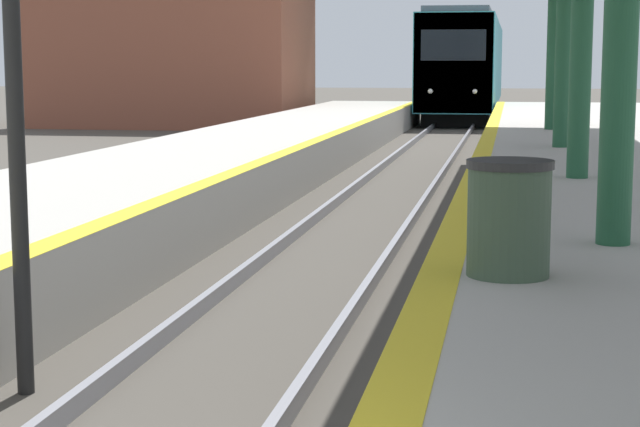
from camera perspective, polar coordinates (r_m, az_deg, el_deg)
train at (r=49.72m, az=7.85°, el=7.81°), size 2.85×23.16×4.39m
trash_bin at (r=7.64m, az=10.04°, el=-0.23°), size 0.61×0.61×0.82m
station_building at (r=41.18m, az=-7.76°, el=8.55°), size 10.12×6.68×5.53m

